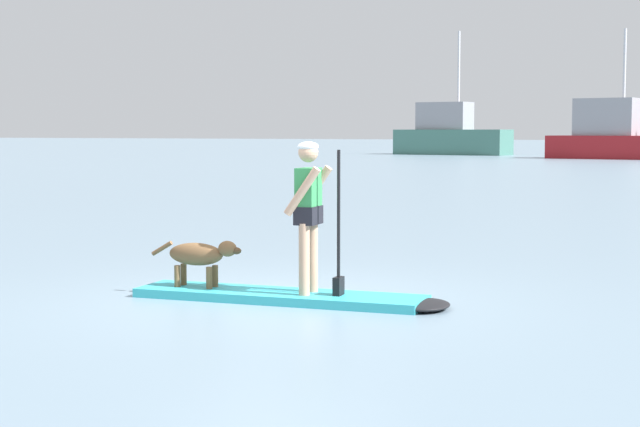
% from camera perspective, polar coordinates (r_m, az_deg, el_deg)
% --- Properties ---
extents(ground_plane, '(400.00, 400.00, 0.00)m').
position_cam_1_polar(ground_plane, '(11.21, -2.34, -4.97)').
color(ground_plane, gray).
extents(paddleboard, '(3.64, 1.16, 0.10)m').
position_cam_1_polar(paddleboard, '(11.11, -1.24, -4.78)').
color(paddleboard, '#33B2BF').
rests_on(paddleboard, ground_plane).
extents(person_paddler, '(0.64, 0.52, 1.67)m').
position_cam_1_polar(person_paddler, '(10.95, -0.59, 0.39)').
color(person_paddler, tan).
rests_on(person_paddler, paddleboard).
extents(dog, '(1.14, 0.30, 0.55)m').
position_cam_1_polar(dog, '(11.54, -6.84, -2.38)').
color(dog, brown).
rests_on(dog, paddleboard).
extents(moored_boat_outer, '(9.27, 3.67, 9.74)m').
position_cam_1_polar(moored_boat_outer, '(80.72, 7.43, 4.46)').
color(moored_boat_outer, '#3F7266').
rests_on(moored_boat_outer, ground_plane).
extents(moored_boat_port, '(9.20, 3.80, 8.70)m').
position_cam_1_polar(moored_boat_port, '(70.69, 16.29, 4.23)').
color(moored_boat_port, maroon).
rests_on(moored_boat_port, ground_plane).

